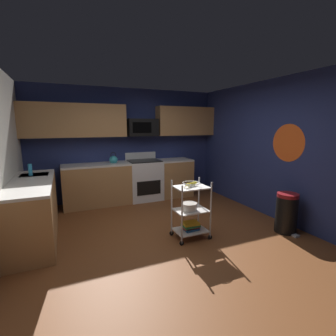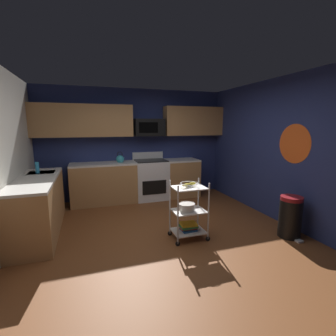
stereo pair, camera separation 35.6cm
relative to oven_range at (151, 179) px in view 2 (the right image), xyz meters
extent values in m
cube|color=brown|center=(-0.32, -2.10, -0.50)|extent=(4.40, 4.80, 0.04)
cube|color=navy|center=(-0.32, 0.33, 0.82)|extent=(4.52, 0.06, 2.60)
cube|color=navy|center=(1.91, -2.10, 0.82)|extent=(0.06, 4.80, 2.60)
cylinder|color=#E5591E|center=(1.88, -2.35, 0.97)|extent=(0.00, 0.66, 0.66)
cube|color=#B27F4C|center=(-0.32, 0.00, -0.04)|extent=(2.99, 0.60, 0.88)
cube|color=silver|center=(-0.32, 0.00, 0.42)|extent=(2.99, 0.60, 0.04)
cube|color=#B27F4C|center=(-2.22, -1.28, -0.04)|extent=(0.60, 1.95, 0.88)
cube|color=silver|center=(-2.22, -1.28, 0.42)|extent=(0.60, 1.95, 0.04)
cube|color=#B7BABC|center=(-2.22, -0.75, 0.36)|extent=(0.44, 0.36, 0.16)
cube|color=white|center=(0.00, 0.00, -0.02)|extent=(0.76, 0.64, 0.92)
cube|color=black|center=(0.00, -0.33, -0.13)|extent=(0.56, 0.01, 0.32)
cube|color=white|center=(0.00, 0.29, 0.53)|extent=(0.76, 0.06, 0.18)
cube|color=black|center=(0.00, 0.00, 0.45)|extent=(0.72, 0.60, 0.02)
cube|color=#B27F4C|center=(-1.46, 0.13, 1.37)|extent=(2.12, 0.33, 0.70)
cube|color=#B27F4C|center=(1.14, 0.13, 1.37)|extent=(1.48, 0.33, 0.70)
cube|color=black|center=(0.00, 0.11, 1.22)|extent=(0.70, 0.38, 0.40)
cube|color=black|center=(-0.06, -0.09, 1.22)|extent=(0.44, 0.01, 0.24)
cylinder|color=silver|center=(-0.22, -2.43, 0.00)|extent=(0.02, 0.02, 0.88)
cylinder|color=black|center=(-0.22, -2.43, -0.44)|extent=(0.07, 0.02, 0.07)
cylinder|color=silver|center=(0.28, -2.43, 0.00)|extent=(0.02, 0.02, 0.88)
cylinder|color=black|center=(0.28, -2.43, -0.44)|extent=(0.07, 0.02, 0.07)
cylinder|color=silver|center=(-0.22, -2.06, 0.00)|extent=(0.02, 0.02, 0.88)
cylinder|color=black|center=(-0.22, -2.06, -0.44)|extent=(0.07, 0.02, 0.07)
cylinder|color=silver|center=(0.28, -2.06, 0.00)|extent=(0.02, 0.02, 0.88)
cylinder|color=black|center=(0.28, -2.06, -0.44)|extent=(0.07, 0.02, 0.07)
cube|color=silver|center=(0.03, -2.24, -0.36)|extent=(0.50, 0.37, 0.02)
cube|color=silver|center=(0.03, -2.24, -0.03)|extent=(0.50, 0.37, 0.02)
cube|color=silver|center=(0.03, -2.24, 0.34)|extent=(0.50, 0.37, 0.02)
torus|color=silver|center=(0.03, -2.24, 0.41)|extent=(0.27, 0.27, 0.01)
cylinder|color=silver|center=(0.03, -2.24, 0.36)|extent=(0.12, 0.12, 0.02)
ellipsoid|color=yellow|center=(0.08, -2.23, 0.40)|extent=(0.17, 0.09, 0.04)
ellipsoid|color=yellow|center=(-0.02, -2.26, 0.40)|extent=(0.17, 0.09, 0.04)
cylinder|color=silver|center=(0.00, -2.24, 0.04)|extent=(0.24, 0.24, 0.11)
torus|color=silver|center=(0.00, -2.24, 0.09)|extent=(0.25, 0.25, 0.01)
cube|color=#1E4C8C|center=(0.03, -2.24, -0.33)|extent=(0.24, 0.20, 0.03)
cube|color=#B22626|center=(0.03, -2.24, -0.31)|extent=(0.26, 0.15, 0.02)
cube|color=#26723F|center=(0.03, -2.24, -0.28)|extent=(0.26, 0.20, 0.03)
cube|color=gold|center=(0.03, -2.24, -0.24)|extent=(0.26, 0.21, 0.04)
sphere|color=teal|center=(-0.72, 0.00, 0.51)|extent=(0.18, 0.18, 0.18)
sphere|color=black|center=(-0.72, 0.00, 0.60)|extent=(0.03, 0.03, 0.03)
cone|color=teal|center=(-0.64, 0.00, 0.53)|extent=(0.09, 0.04, 0.06)
torus|color=black|center=(-0.72, 0.00, 0.63)|extent=(0.12, 0.01, 0.12)
cylinder|color=#2D8CBF|center=(-2.26, -0.84, 0.54)|extent=(0.06, 0.06, 0.20)
cylinder|color=black|center=(1.58, -2.69, -0.18)|extent=(0.34, 0.34, 0.60)
cylinder|color=maroon|center=(1.58, -2.69, 0.15)|extent=(0.33, 0.33, 0.06)
cube|color=#B2B2B7|center=(1.58, -2.90, -0.46)|extent=(0.10, 0.08, 0.03)
camera|label=1|loc=(-1.73, -5.42, 1.28)|focal=26.03mm
camera|label=2|loc=(-1.40, -5.55, 1.28)|focal=26.03mm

